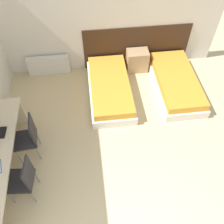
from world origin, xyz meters
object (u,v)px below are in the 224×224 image
(nightstand, at_px, (137,61))
(chair_near_notebook, at_px, (24,179))
(chair_near_laptop, at_px, (28,137))
(bed_near_door, at_px, (176,83))
(bed_near_window, at_px, (110,89))

(nightstand, relative_size, chair_near_notebook, 0.56)
(nightstand, bearing_deg, chair_near_laptop, -138.14)
(bed_near_door, bearing_deg, chair_near_notebook, -145.77)
(nightstand, xyz_separation_m, chair_near_notebook, (-2.35, -2.90, 0.26))
(bed_near_window, relative_size, chair_near_laptop, 1.97)
(nightstand, bearing_deg, bed_near_window, -134.23)
(bed_near_window, height_order, nightstand, nightstand)
(bed_near_window, height_order, bed_near_door, same)
(bed_near_window, xyz_separation_m, chair_near_notebook, (-1.60, -2.12, 0.35))
(bed_near_window, bearing_deg, chair_near_notebook, -127.01)
(nightstand, bearing_deg, bed_near_door, -45.77)
(bed_near_window, bearing_deg, bed_near_door, 0.00)
(bed_near_window, xyz_separation_m, nightstand, (0.76, 0.78, 0.09))
(bed_near_door, bearing_deg, nightstand, 134.23)
(bed_near_window, xyz_separation_m, bed_near_door, (1.52, 0.00, 0.00))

